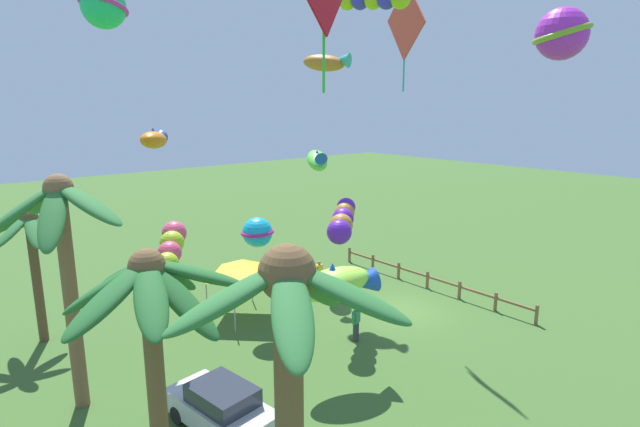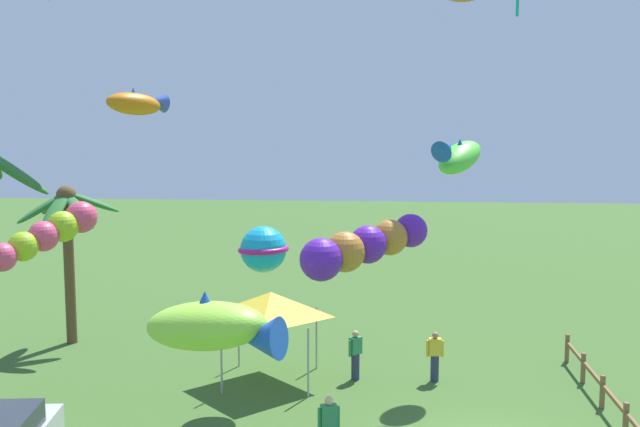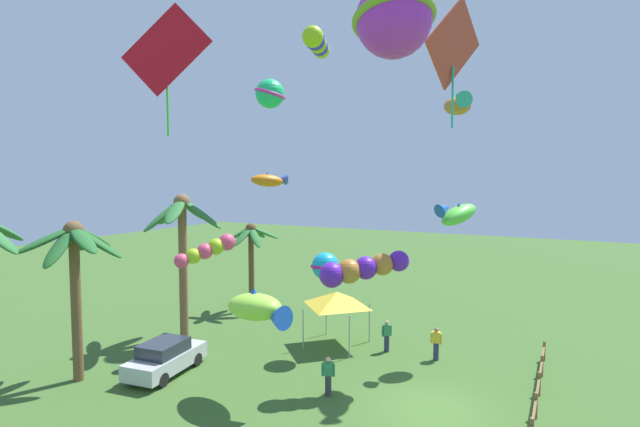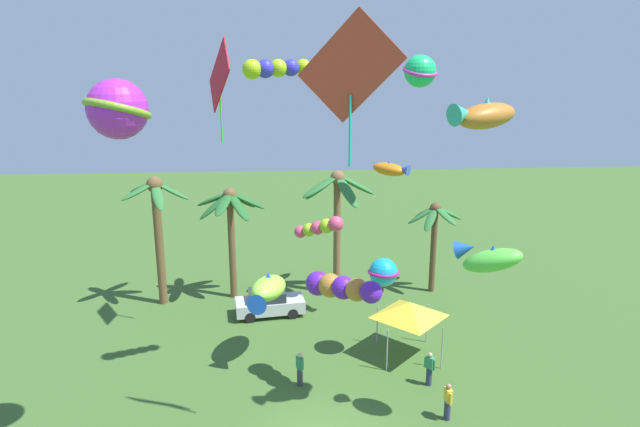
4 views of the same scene
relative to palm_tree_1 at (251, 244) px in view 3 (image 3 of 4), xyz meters
name	(u,v)px [view 3 (image 3 of 4)]	position (x,y,z in m)	size (l,w,h in m)	color
ground_plane	(431,409)	(-8.05, -14.19, -4.46)	(120.00, 120.00, 0.00)	#3D6028
palm_tree_1	(251,244)	(0.00, 0.00, 0.00)	(3.59, 3.48, 5.84)	brown
palm_tree_2	(74,256)	(-12.62, 0.03, 0.97)	(4.37, 4.40, 6.95)	brown
palm_tree_3	(182,228)	(-6.13, 0.15, 1.56)	(4.81, 4.49, 7.91)	brown
rail_fence	(536,402)	(-6.92, -17.72, -3.88)	(12.57, 0.12, 0.95)	brown
parked_car_0	(165,357)	(-10.33, -2.81, -3.71)	(4.09, 2.21, 1.51)	#BCBCC1
spectator_0	(387,336)	(-3.10, -10.62, -3.65)	(0.43, 0.43, 1.59)	#2D3351
spectator_1	(436,343)	(-3.04, -13.11, -3.65)	(0.26, 0.55, 1.59)	#2D3351
spectator_2	(328,376)	(-8.84, -10.22, -3.65)	(0.34, 0.52, 1.59)	#38383D
festival_tent	(337,299)	(-3.45, -7.99, -2.00)	(2.86, 2.86, 2.85)	#9E9EA3
kite_ball_0	(270,94)	(-2.16, -3.03, 9.19)	(2.31, 2.30, 1.68)	#1BCE6C
kite_fish_1	(269,180)	(-3.73, -4.00, 4.19)	(2.11, 1.87, 0.89)	orange
kite_fish_2	(457,213)	(-2.14, -13.77, 2.59)	(2.65, 2.10, 1.48)	#5CDD42
kite_ball_3	(394,19)	(-14.38, -14.74, 7.97)	(2.81, 2.81, 1.82)	#B62AC7
kite_diamond_4	(453,45)	(-7.33, -14.60, 9.14)	(3.25, 1.29, 4.81)	#C93F29
kite_tube_5	(208,250)	(-7.39, -2.77, 0.73)	(2.70, 2.05, 1.57)	#E4446E
kite_fish_6	(257,308)	(-10.26, -7.78, -0.84)	(2.26, 3.55, 1.47)	#A2EC42
kite_tube_7	(317,43)	(-9.68, -10.15, 9.22)	(2.66, 1.37, 0.77)	#A5D517
kite_tube_8	(361,269)	(-7.18, -10.93, 0.48)	(2.91, 3.22, 1.45)	#5A1DB8
kite_fish_9	(458,105)	(-2.76, -13.85, 7.67)	(2.82, 2.03, 1.16)	#BE7125
kite_ball_10	(325,266)	(-4.77, -7.99, -0.05)	(2.08, 2.08, 1.35)	#15A6E1
kite_diamond_11	(166,51)	(-12.32, -5.31, 8.90)	(1.33, 3.29, 4.88)	red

